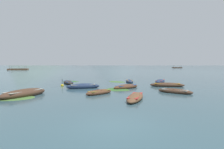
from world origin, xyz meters
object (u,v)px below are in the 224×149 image
object	(u,v)px
rowboat_1	(68,82)
rowboat_7	(135,97)
rowboat_4	(24,93)
rowboat_5	(99,92)
rowboat_3	(129,81)
rowboat_0	(83,86)
ferry_1	(177,68)
rowboat_8	(126,87)
rowboat_6	(167,85)
mooring_buoy	(62,85)
ferry_0	(18,69)
rowboat_10	(160,81)
rowboat_2	(175,91)

from	to	relation	value
rowboat_1	rowboat_7	xyz separation A→B (m)	(9.05, -11.30, -0.01)
rowboat_4	rowboat_5	distance (m)	6.62
rowboat_4	rowboat_7	bearing A→B (deg)	-4.63
rowboat_3	rowboat_5	world-z (taller)	rowboat_5
rowboat_0	rowboat_3	xyz separation A→B (m)	(5.71, 7.52, -0.06)
rowboat_4	ferry_1	distance (m)	153.11
rowboat_8	ferry_1	size ratio (longest dim) A/B	0.41
rowboat_6	rowboat_8	world-z (taller)	rowboat_6
rowboat_6	rowboat_8	distance (m)	5.72
ferry_1	rowboat_4	bearing A→B (deg)	-111.39
rowboat_6	mooring_buoy	distance (m)	13.51
rowboat_0	mooring_buoy	size ratio (longest dim) A/B	3.88
rowboat_3	mooring_buoy	world-z (taller)	mooring_buoy
rowboat_8	ferry_0	size ratio (longest dim) A/B	0.32
rowboat_4	rowboat_6	size ratio (longest dim) A/B	1.09
rowboat_3	rowboat_6	world-z (taller)	rowboat_6
rowboat_4	rowboat_6	world-z (taller)	rowboat_4
rowboat_6	ferry_0	world-z (taller)	ferry_0
mooring_buoy	rowboat_7	bearing A→B (deg)	-42.71
rowboat_1	rowboat_8	world-z (taller)	rowboat_8
ferry_1	mooring_buoy	xyz separation A→B (m)	(-55.01, -135.19, -0.35)
ferry_0	rowboat_6	bearing A→B (deg)	-48.04
rowboat_7	ferry_1	size ratio (longest dim) A/B	0.51
rowboat_6	rowboat_3	bearing A→B (deg)	132.05
rowboat_4	ferry_1	xyz separation A→B (m)	(55.83, 142.57, 0.20)
rowboat_5	ferry_1	world-z (taller)	ferry_1
rowboat_5	rowboat_7	distance (m)	4.03
rowboat_5	mooring_buoy	distance (m)	8.05
rowboat_7	mooring_buoy	size ratio (longest dim) A/B	4.12
rowboat_3	rowboat_4	bearing A→B (deg)	-126.55
rowboat_3	rowboat_10	world-z (taller)	rowboat_10
rowboat_10	ferry_0	world-z (taller)	ferry_0
rowboat_5	rowboat_0	bearing A→B (deg)	121.51
rowboat_5	rowboat_6	distance (m)	10.15
rowboat_0	rowboat_8	distance (m)	5.05
rowboat_0	rowboat_7	size ratio (longest dim) A/B	0.94
rowboat_3	rowboat_6	distance (m)	6.89
rowboat_2	mooring_buoy	distance (m)	13.77
rowboat_1	mooring_buoy	bearing A→B (deg)	-86.30
rowboat_3	rowboat_7	xyz separation A→B (m)	(-0.03, -13.87, 0.00)
rowboat_2	rowboat_6	size ratio (longest dim) A/B	0.78
rowboat_4	rowboat_5	bearing A→B (deg)	13.96
rowboat_2	rowboat_0	bearing A→B (deg)	163.83
rowboat_10	rowboat_0	bearing A→B (deg)	-144.54
rowboat_0	rowboat_10	bearing A→B (deg)	35.46
rowboat_1	rowboat_2	xyz separation A→B (m)	(13.16, -7.79, -0.01)
rowboat_5	ferry_0	bearing A→B (deg)	125.84
rowboat_8	rowboat_3	bearing A→B (deg)	84.83
rowboat_3	rowboat_8	bearing A→B (deg)	-95.17
rowboat_0	rowboat_5	world-z (taller)	rowboat_0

